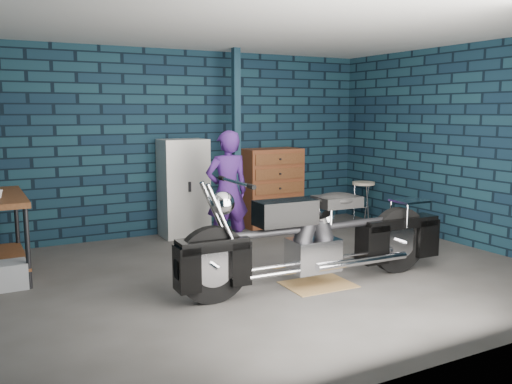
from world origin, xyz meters
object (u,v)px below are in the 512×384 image
Objects in this scene: motorcycle at (319,231)px; person at (227,192)px; tool_chest at (272,188)px; shop_stool at (363,202)px; locker at (184,188)px; storage_bin at (4,276)px.

person reaches higher than motorcycle.
person is (-0.24, 1.72, 0.20)m from motorcycle.
tool_chest is 1.85× the size of shop_stool.
locker is 2.13× the size of shop_stool.
storage_bin is 0.36× the size of tool_chest.
motorcycle is 1.75m from person.
motorcycle is 2.16× the size of tool_chest.
tool_chest reaches higher than motorcycle.
tool_chest reaches higher than shop_stool.
locker is at bearing 171.31° from shop_stool.
locker reaches higher than shop_stool.
person is 2.77m from storage_bin.
person is 1.70m from tool_chest.
motorcycle reaches higher than storage_bin.
shop_stool is (2.52, 2.36, -0.25)m from motorcycle.
person is at bearing 6.12° from storage_bin.
person is 1.11m from locker.
person is at bearing -166.94° from shop_stool.
locker is at bearing 100.57° from motorcycle.
storage_bin is 0.66× the size of shop_stool.
tool_chest is (1.29, 1.09, -0.17)m from person.
person reaches higher than shop_stool.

